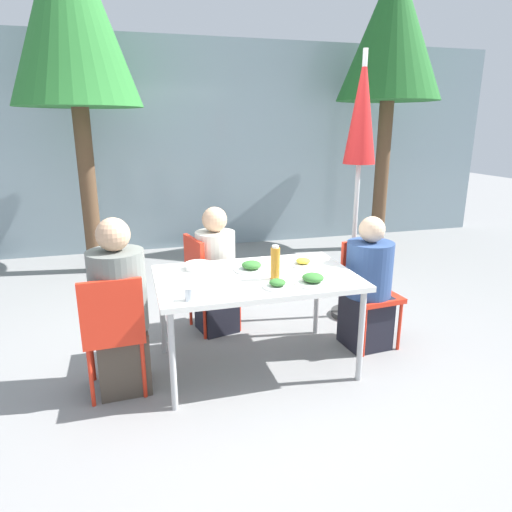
# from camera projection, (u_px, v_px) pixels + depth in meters

# --- Properties ---
(ground_plane) EXTENTS (24.00, 24.00, 0.00)m
(ground_plane) POSITION_uv_depth(u_px,v_px,m) (256.00, 365.00, 3.59)
(ground_plane) COLOR gray
(building_facade) EXTENTS (10.00, 0.20, 3.00)m
(building_facade) POSITION_uv_depth(u_px,v_px,m) (185.00, 147.00, 6.73)
(building_facade) COLOR gray
(building_facade) RESTS_ON ground
(dining_table) EXTENTS (1.47, 0.93, 0.74)m
(dining_table) POSITION_uv_depth(u_px,v_px,m) (256.00, 282.00, 3.40)
(dining_table) COLOR white
(dining_table) RESTS_ON ground
(chair_left) EXTENTS (0.42, 0.42, 0.88)m
(chair_left) POSITION_uv_depth(u_px,v_px,m) (113.00, 326.00, 3.06)
(chair_left) COLOR red
(chair_left) RESTS_ON ground
(person_left) EXTENTS (0.38, 0.38, 1.24)m
(person_left) POSITION_uv_depth(u_px,v_px,m) (120.00, 312.00, 3.13)
(person_left) COLOR #473D33
(person_left) RESTS_ON ground
(chair_right) EXTENTS (0.43, 0.43, 0.88)m
(chair_right) POSITION_uv_depth(u_px,v_px,m) (367.00, 284.00, 3.86)
(chair_right) COLOR red
(chair_right) RESTS_ON ground
(person_right) EXTENTS (0.38, 0.38, 1.12)m
(person_right) POSITION_uv_depth(u_px,v_px,m) (368.00, 288.00, 3.77)
(person_right) COLOR black
(person_right) RESTS_ON ground
(chair_far) EXTENTS (0.48, 0.48, 0.88)m
(chair_far) POSITION_uv_depth(u_px,v_px,m) (205.00, 276.00, 4.07)
(chair_far) COLOR red
(chair_far) RESTS_ON ground
(person_far) EXTENTS (0.38, 0.38, 1.14)m
(person_far) POSITION_uv_depth(u_px,v_px,m) (216.00, 274.00, 4.06)
(person_far) COLOR black
(person_far) RESTS_ON ground
(closed_umbrella) EXTENTS (0.36, 0.36, 2.44)m
(closed_umbrella) POSITION_uv_depth(u_px,v_px,m) (361.00, 129.00, 4.02)
(closed_umbrella) COLOR #333333
(closed_umbrella) RESTS_ON ground
(plate_0) EXTENTS (0.21, 0.21, 0.06)m
(plate_0) POSITION_uv_depth(u_px,v_px,m) (277.00, 284.00, 3.13)
(plate_0) COLOR white
(plate_0) RESTS_ON dining_table
(plate_1) EXTENTS (0.21, 0.21, 0.06)m
(plate_1) POSITION_uv_depth(u_px,v_px,m) (303.00, 263.00, 3.62)
(plate_1) COLOR white
(plate_1) RESTS_ON dining_table
(plate_2) EXTENTS (0.28, 0.28, 0.08)m
(plate_2) POSITION_uv_depth(u_px,v_px,m) (313.00, 280.00, 3.20)
(plate_2) COLOR white
(plate_2) RESTS_ON dining_table
(plate_3) EXTENTS (0.27, 0.27, 0.07)m
(plate_3) POSITION_uv_depth(u_px,v_px,m) (251.00, 267.00, 3.49)
(plate_3) COLOR white
(plate_3) RESTS_ON dining_table
(bottle) EXTENTS (0.07, 0.07, 0.25)m
(bottle) POSITION_uv_depth(u_px,v_px,m) (275.00, 263.00, 3.27)
(bottle) COLOR #B7751E
(bottle) RESTS_ON dining_table
(drinking_cup) EXTENTS (0.07, 0.07, 0.09)m
(drinking_cup) POSITION_uv_depth(u_px,v_px,m) (190.00, 294.00, 2.89)
(drinking_cup) COLOR silver
(drinking_cup) RESTS_ON dining_table
(salad_bowl) EXTENTS (0.20, 0.20, 0.05)m
(salad_bowl) POSITION_uv_depth(u_px,v_px,m) (198.00, 266.00, 3.52)
(salad_bowl) COLOR white
(salad_bowl) RESTS_ON dining_table
(tree_behind_left) EXTENTS (1.47, 1.47, 4.13)m
(tree_behind_left) POSITION_uv_depth(u_px,v_px,m) (70.00, 10.00, 5.05)
(tree_behind_left) COLOR brown
(tree_behind_left) RESTS_ON ground
(tree_behind_right) EXTENTS (1.42, 1.42, 3.95)m
(tree_behind_right) POSITION_uv_depth(u_px,v_px,m) (392.00, 33.00, 6.14)
(tree_behind_right) COLOR brown
(tree_behind_right) RESTS_ON ground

